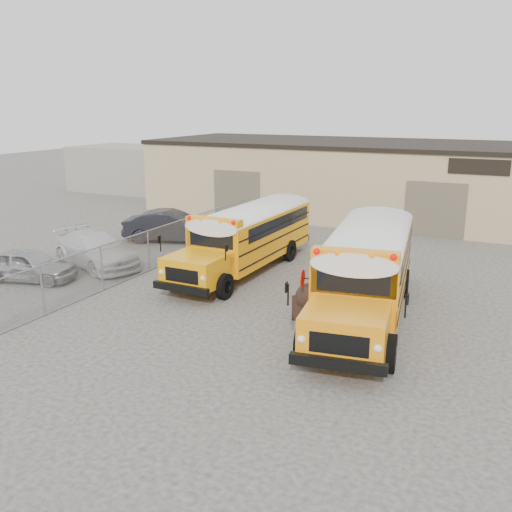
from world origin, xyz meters
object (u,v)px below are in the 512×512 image
at_px(tarp_bundle, 309,301).
at_px(car_silver, 28,265).
at_px(car_dark, 172,226).
at_px(car_white, 96,250).
at_px(school_bus_left, 300,211).
at_px(school_bus_right, 383,227).

bearing_deg(tarp_bundle, car_silver, -175.78).
bearing_deg(tarp_bundle, car_dark, 144.61).
bearing_deg(car_white, tarp_bundle, -79.14).
bearing_deg(school_bus_left, school_bus_right, -28.40).
height_order(tarp_bundle, car_white, car_white).
distance_m(tarp_bundle, car_dark, 12.88).
bearing_deg(car_white, school_bus_left, -15.86).
relative_size(car_silver, car_dark, 0.80).
bearing_deg(car_silver, school_bus_right, -70.02).
distance_m(tarp_bundle, car_silver, 11.92).
xyz_separation_m(tarp_bundle, car_silver, (-11.89, -0.88, 0.01)).
distance_m(school_bus_right, tarp_bundle, 7.81).
distance_m(school_bus_left, car_silver, 13.55).
distance_m(school_bus_right, car_silver, 15.15).
bearing_deg(car_silver, car_white, -33.18).
bearing_deg(school_bus_right, car_dark, -178.68).
bearing_deg(car_silver, school_bus_left, -47.81).
bearing_deg(school_bus_left, tarp_bundle, -66.70).
bearing_deg(car_white, car_dark, 17.23).
bearing_deg(school_bus_right, school_bus_left, 151.60).
xyz_separation_m(school_bus_right, car_white, (-11.45, -5.65, -1.02)).
xyz_separation_m(school_bus_left, car_white, (-6.41, -8.38, -0.88)).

